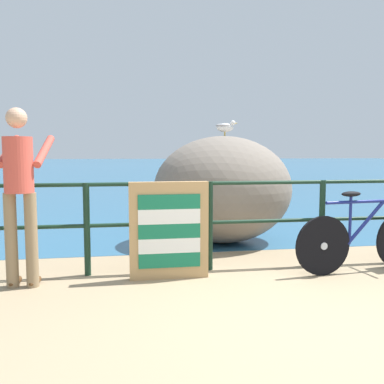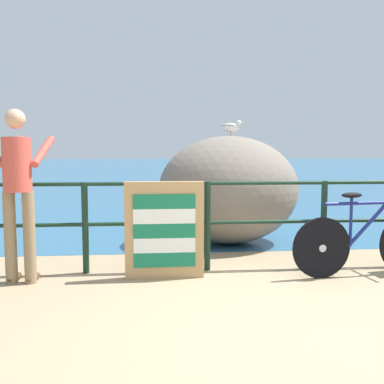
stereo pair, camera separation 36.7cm
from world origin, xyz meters
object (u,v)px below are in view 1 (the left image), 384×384
at_px(bicycle, 375,230).
at_px(person_at_railing, 20,188).
at_px(breakwater_boulder_main, 223,190).
at_px(seagull, 225,127).
at_px(folded_deckchair_stack, 169,230).

bearing_deg(bicycle, person_at_railing, 172.18).
relative_size(breakwater_boulder_main, seagull, 6.12).
relative_size(person_at_railing, breakwater_boulder_main, 0.86).
relative_size(folded_deckchair_stack, breakwater_boulder_main, 0.50).
xyz_separation_m(folded_deckchair_stack, breakwater_boulder_main, (0.98, 1.67, 0.28)).
bearing_deg(seagull, person_at_railing, -142.43).
bearing_deg(folded_deckchair_stack, bicycle, -1.91).
relative_size(bicycle, person_at_railing, 0.95).
bearing_deg(breakwater_boulder_main, bicycle, -52.31).
bearing_deg(folded_deckchair_stack, breakwater_boulder_main, 59.55).
distance_m(folded_deckchair_stack, breakwater_boulder_main, 1.96).
xyz_separation_m(folded_deckchair_stack, seagull, (1.02, 1.72, 1.21)).
relative_size(folded_deckchair_stack, seagull, 3.08).
bearing_deg(folded_deckchair_stack, person_at_railing, -179.03).
height_order(person_at_railing, breakwater_boulder_main, person_at_railing).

